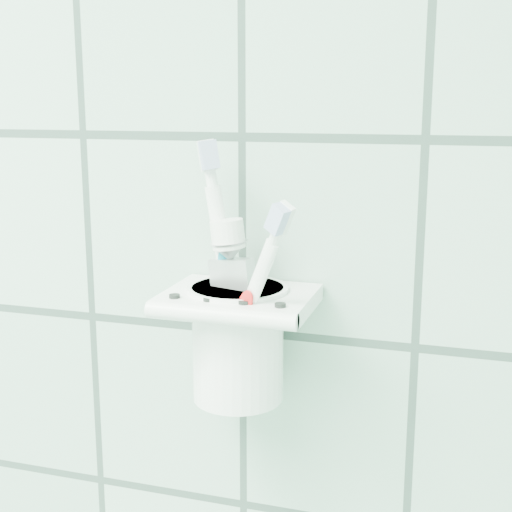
{
  "coord_description": "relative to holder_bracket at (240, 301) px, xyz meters",
  "views": [
    {
      "loc": [
        0.81,
        0.61,
        1.46
      ],
      "look_at": [
        0.66,
        1.1,
        1.34
      ],
      "focal_mm": 50.0,
      "sensor_mm": 36.0,
      "label": 1
    }
  ],
  "objects": [
    {
      "name": "holder_bracket",
      "position": [
        0.0,
        0.0,
        0.0
      ],
      "size": [
        0.12,
        0.1,
        0.04
      ],
      "color": "white",
      "rests_on": "wall_back"
    },
    {
      "name": "cup",
      "position": [
        -0.0,
        0.0,
        -0.03
      ],
      "size": [
        0.09,
        0.09,
        0.1
      ],
      "color": "white",
      "rests_on": "holder_bracket"
    },
    {
      "name": "toothbrush_pink",
      "position": [
        0.0,
        0.0,
        0.03
      ],
      "size": [
        0.05,
        0.03,
        0.22
      ],
      "rotation": [
        -0.13,
        -0.12,
        0.58
      ],
      "color": "white",
      "rests_on": "cup"
    },
    {
      "name": "toothbrush_blue",
      "position": [
        -0.01,
        0.01,
        0.01
      ],
      "size": [
        0.03,
        0.08,
        0.18
      ],
      "rotation": [
        -0.44,
        -0.1,
        -0.5
      ],
      "color": "white",
      "rests_on": "cup"
    },
    {
      "name": "toothbrush_orange",
      "position": [
        -0.02,
        -0.0,
        0.02
      ],
      "size": [
        0.08,
        0.06,
        0.19
      ],
      "rotation": [
        0.07,
        0.49,
        -0.44
      ],
      "color": "white",
      "rests_on": "cup"
    },
    {
      "name": "toothpaste_tube",
      "position": [
        0.0,
        0.0,
        0.01
      ],
      "size": [
        0.05,
        0.04,
        0.15
      ],
      "rotation": [
        0.03,
        -0.1,
        -0.28
      ],
      "color": "silver",
      "rests_on": "cup"
    }
  ]
}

